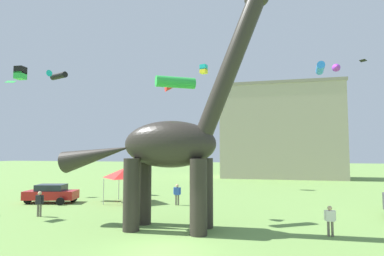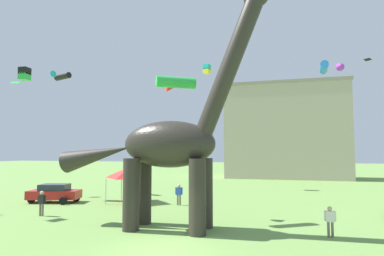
{
  "view_description": "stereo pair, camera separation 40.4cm",
  "coord_description": "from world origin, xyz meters",
  "px_view_note": "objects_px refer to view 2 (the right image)",
  "views": [
    {
      "loc": [
        4.79,
        -13.88,
        4.29
      ],
      "look_at": [
        0.05,
        5.1,
        5.76
      ],
      "focal_mm": 30.07,
      "sensor_mm": 36.0,
      "label": 1
    },
    {
      "loc": [
        5.18,
        -13.78,
        4.29
      ],
      "look_at": [
        0.05,
        5.1,
        5.76
      ],
      "focal_mm": 30.07,
      "sensor_mm": 36.0,
      "label": 2
    }
  ],
  "objects_px": {
    "parked_sedan_left": "(54,193)",
    "person_far_spectator": "(179,192)",
    "person_photographer": "(42,201)",
    "kite_near_low": "(175,83)",
    "kite_mid_center": "(368,59)",
    "kite_high_right": "(60,76)",
    "festival_canopy_tent": "(128,172)",
    "kite_drifting": "(15,83)",
    "person_vendor_side": "(330,218)",
    "kite_apex": "(327,67)",
    "kite_trailing": "(25,74)",
    "dinosaur_sculpture": "(168,144)",
    "kite_mid_right": "(207,69)"
  },
  "relations": [
    {
      "from": "person_photographer",
      "to": "person_vendor_side",
      "type": "xyz_separation_m",
      "value": [
        17.98,
        -0.69,
        -0.08
      ]
    },
    {
      "from": "person_far_spectator",
      "to": "kite_near_low",
      "type": "bearing_deg",
      "value": -121.63
    },
    {
      "from": "kite_trailing",
      "to": "kite_drifting",
      "type": "xyz_separation_m",
      "value": [
        -2.72,
        1.7,
        -0.34
      ]
    },
    {
      "from": "kite_near_low",
      "to": "kite_apex",
      "type": "bearing_deg",
      "value": 52.18
    },
    {
      "from": "person_vendor_side",
      "to": "kite_high_right",
      "type": "bearing_deg",
      "value": -61.68
    },
    {
      "from": "person_far_spectator",
      "to": "kite_drifting",
      "type": "height_order",
      "value": "kite_drifting"
    },
    {
      "from": "parked_sedan_left",
      "to": "kite_near_low",
      "type": "distance_m",
      "value": 14.96
    },
    {
      "from": "kite_apex",
      "to": "kite_mid_center",
      "type": "relative_size",
      "value": 3.44
    },
    {
      "from": "parked_sedan_left",
      "to": "kite_high_right",
      "type": "bearing_deg",
      "value": 111.73
    },
    {
      "from": "kite_high_right",
      "to": "kite_apex",
      "type": "bearing_deg",
      "value": 10.2
    },
    {
      "from": "kite_drifting",
      "to": "kite_mid_center",
      "type": "bearing_deg",
      "value": 16.02
    },
    {
      "from": "person_vendor_side",
      "to": "kite_drifting",
      "type": "distance_m",
      "value": 32.14
    },
    {
      "from": "person_photographer",
      "to": "kite_near_low",
      "type": "distance_m",
      "value": 11.98
    },
    {
      "from": "dinosaur_sculpture",
      "to": "kite_mid_center",
      "type": "xyz_separation_m",
      "value": [
        15.42,
        20.04,
        9.41
      ]
    },
    {
      "from": "person_photographer",
      "to": "kite_near_low",
      "type": "bearing_deg",
      "value": -31.21
    },
    {
      "from": "dinosaur_sculpture",
      "to": "person_far_spectator",
      "type": "relative_size",
      "value": 7.81
    },
    {
      "from": "dinosaur_sculpture",
      "to": "person_vendor_side",
      "type": "relative_size",
      "value": 8.53
    },
    {
      "from": "kite_mid_center",
      "to": "festival_canopy_tent",
      "type": "bearing_deg",
      "value": -151.15
    },
    {
      "from": "kite_trailing",
      "to": "person_far_spectator",
      "type": "bearing_deg",
      "value": -0.58
    },
    {
      "from": "kite_mid_right",
      "to": "festival_canopy_tent",
      "type": "bearing_deg",
      "value": -107.83
    },
    {
      "from": "parked_sedan_left",
      "to": "person_photographer",
      "type": "relative_size",
      "value": 2.71
    },
    {
      "from": "kite_drifting",
      "to": "kite_near_low",
      "type": "bearing_deg",
      "value": -19.57
    },
    {
      "from": "person_photographer",
      "to": "kite_high_right",
      "type": "height_order",
      "value": "kite_high_right"
    },
    {
      "from": "kite_trailing",
      "to": "kite_drifting",
      "type": "distance_m",
      "value": 3.23
    },
    {
      "from": "kite_trailing",
      "to": "kite_mid_center",
      "type": "relative_size",
      "value": 1.45
    },
    {
      "from": "person_photographer",
      "to": "kite_near_low",
      "type": "relative_size",
      "value": 0.61
    },
    {
      "from": "dinosaur_sculpture",
      "to": "parked_sedan_left",
      "type": "bearing_deg",
      "value": 139.61
    },
    {
      "from": "parked_sedan_left",
      "to": "person_vendor_side",
      "type": "bearing_deg",
      "value": -30.18
    },
    {
      "from": "kite_near_low",
      "to": "kite_mid_center",
      "type": "bearing_deg",
      "value": 47.44
    },
    {
      "from": "person_photographer",
      "to": "person_far_spectator",
      "type": "relative_size",
      "value": 0.99
    },
    {
      "from": "parked_sedan_left",
      "to": "person_far_spectator",
      "type": "xyz_separation_m",
      "value": [
        10.72,
        1.46,
        0.21
      ]
    },
    {
      "from": "parked_sedan_left",
      "to": "kite_near_low",
      "type": "relative_size",
      "value": 1.67
    },
    {
      "from": "person_photographer",
      "to": "kite_apex",
      "type": "height_order",
      "value": "kite_apex"
    },
    {
      "from": "kite_high_right",
      "to": "kite_mid_right",
      "type": "height_order",
      "value": "kite_mid_right"
    },
    {
      "from": "kite_trailing",
      "to": "kite_mid_right",
      "type": "distance_m",
      "value": 20.07
    },
    {
      "from": "person_photographer",
      "to": "kite_apex",
      "type": "xyz_separation_m",
      "value": [
        20.5,
        16.36,
        11.99
      ]
    },
    {
      "from": "kite_mid_right",
      "to": "person_photographer",
      "type": "bearing_deg",
      "value": -110.07
    },
    {
      "from": "kite_trailing",
      "to": "kite_high_right",
      "type": "height_order",
      "value": "kite_high_right"
    },
    {
      "from": "person_vendor_side",
      "to": "kite_drifting",
      "type": "height_order",
      "value": "kite_drifting"
    },
    {
      "from": "parked_sedan_left",
      "to": "person_far_spectator",
      "type": "bearing_deg",
      "value": -6.81
    },
    {
      "from": "parked_sedan_left",
      "to": "kite_mid_center",
      "type": "relative_size",
      "value": 5.42
    },
    {
      "from": "kite_mid_center",
      "to": "person_vendor_side",
      "type": "bearing_deg",
      "value": -109.41
    },
    {
      "from": "parked_sedan_left",
      "to": "kite_drifting",
      "type": "xyz_separation_m",
      "value": [
        -7.82,
        3.32,
        10.73
      ]
    },
    {
      "from": "festival_canopy_tent",
      "to": "kite_drifting",
      "type": "bearing_deg",
      "value": 172.86
    },
    {
      "from": "kite_high_right",
      "to": "kite_drifting",
      "type": "bearing_deg",
      "value": -140.22
    },
    {
      "from": "festival_canopy_tent",
      "to": "person_vendor_side",
      "type": "bearing_deg",
      "value": -26.54
    },
    {
      "from": "person_far_spectator",
      "to": "kite_trailing",
      "type": "bearing_deg",
      "value": 133.46
    },
    {
      "from": "person_photographer",
      "to": "kite_mid_center",
      "type": "xyz_separation_m",
      "value": [
        24.85,
        18.79,
        13.14
      ]
    },
    {
      "from": "person_vendor_side",
      "to": "person_far_spectator",
      "type": "relative_size",
      "value": 0.92
    },
    {
      "from": "dinosaur_sculpture",
      "to": "person_vendor_side",
      "type": "height_order",
      "value": "dinosaur_sculpture"
    }
  ]
}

